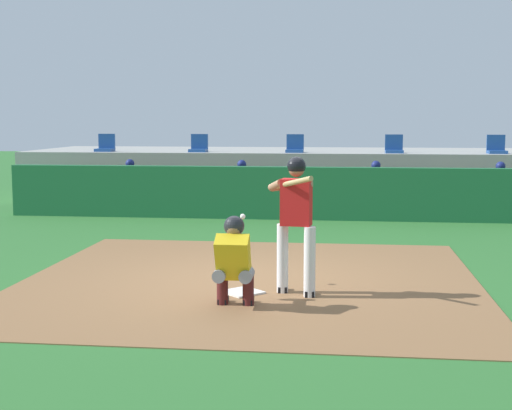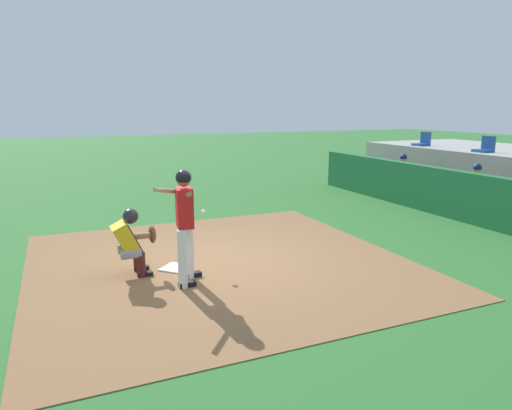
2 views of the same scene
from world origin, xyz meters
The scene contains 10 objects.
ground_plane centered at (0.00, 0.00, 0.00)m, with size 80.00×80.00×0.00m, color #2D6B2D.
dirt_infield centered at (0.00, 0.00, 0.01)m, with size 6.40×6.40×0.01m, color olive.
home_plate centered at (0.00, -0.80, 0.02)m, with size 0.44×0.44×0.02m, color white.
batter_at_plate centered at (0.69, -0.80, 1.04)m, with size 0.64×0.80×1.80m.
catcher_crouched centered at (-0.01, -1.50, 0.61)m, with size 0.48×1.60×1.13m.
dugout_wall centered at (0.00, 6.50, 0.60)m, with size 13.00×0.30×1.20m, color #1E6638.
dugout_player_0 centered at (-3.95, 7.34, 0.67)m, with size 0.49×0.70×1.30m.
dugout_player_1 centered at (-1.16, 7.34, 0.67)m, with size 0.49×0.70×1.30m.
stadium_seat_0 centered at (-5.20, 9.38, 1.53)m, with size 0.46×0.46×0.48m.
stadium_seat_1 centered at (-2.60, 9.38, 1.53)m, with size 0.46×0.46×0.48m.
Camera 2 is at (7.44, -2.54, 2.72)m, focal length 32.40 mm.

